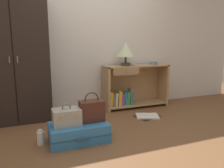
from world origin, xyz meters
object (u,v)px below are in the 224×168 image
at_px(suitcase_large, 79,132).
at_px(bookshelf, 132,87).
at_px(train_case, 67,117).
at_px(handbag, 92,111).
at_px(bowl, 154,63).
at_px(bottle, 41,138).
at_px(table_lamp, 126,51).
at_px(open_book_on_floor, 147,116).
at_px(wardrobe, 14,58).

bearing_deg(suitcase_large, bookshelf, 40.58).
distance_m(train_case, handbag, 0.31).
relative_size(bowl, bottle, 0.77).
distance_m(table_lamp, open_book_on_floor, 1.17).
distance_m(handbag, open_book_on_floor, 1.17).
xyz_separation_m(suitcase_large, bottle, (-0.43, 0.06, -0.02)).
xyz_separation_m(table_lamp, open_book_on_floor, (0.13, -0.56, -1.02)).
bearing_deg(bowl, train_case, -150.18).
xyz_separation_m(table_lamp, handbag, (-0.90, -0.99, -0.69)).
xyz_separation_m(bottle, open_book_on_floor, (1.65, 0.40, -0.07)).
relative_size(wardrobe, bookshelf, 1.57).
distance_m(table_lamp, bottle, 2.03).
bearing_deg(open_book_on_floor, wardrobe, 164.09).
xyz_separation_m(suitcase_large, open_book_on_floor, (1.21, 0.46, -0.10)).
bearing_deg(bottle, suitcase_large, -7.72).
xyz_separation_m(wardrobe, suitcase_large, (0.69, -1.00, -0.83)).
xyz_separation_m(table_lamp, bowl, (0.58, 0.01, -0.24)).
bearing_deg(table_lamp, train_case, -140.14).
distance_m(bookshelf, bowl, 0.59).
bearing_deg(train_case, table_lamp, 39.86).
bearing_deg(open_book_on_floor, train_case, -161.46).
bearing_deg(open_book_on_floor, suitcase_large, -159.13).
bearing_deg(bookshelf, table_lamp, -166.75).
bearing_deg(handbag, table_lamp, 47.57).
height_order(wardrobe, suitcase_large, wardrobe).
xyz_separation_m(train_case, open_book_on_floor, (1.35, 0.45, -0.30)).
distance_m(suitcase_large, handbag, 0.30).
xyz_separation_m(suitcase_large, train_case, (-0.13, 0.01, 0.20)).
distance_m(bowl, handbag, 1.84).
relative_size(wardrobe, table_lamp, 4.70).
bearing_deg(table_lamp, bookshelf, 13.25).
relative_size(wardrobe, bowl, 13.56).
relative_size(bookshelf, bottle, 6.67).
bearing_deg(train_case, handbag, 4.56).
height_order(table_lamp, suitcase_large, table_lamp).
xyz_separation_m(wardrobe, bowl, (2.35, 0.03, -0.14)).
relative_size(train_case, bottle, 1.77).
height_order(bookshelf, suitcase_large, bookshelf).
relative_size(bowl, handbag, 0.38).
distance_m(wardrobe, table_lamp, 1.77).
xyz_separation_m(table_lamp, train_case, (-1.21, -1.01, -0.72)).
xyz_separation_m(wardrobe, train_case, (0.56, -0.99, -0.63)).
relative_size(suitcase_large, open_book_on_floor, 1.61).
height_order(table_lamp, open_book_on_floor, table_lamp).
height_order(table_lamp, bottle, table_lamp).
bearing_deg(bookshelf, train_case, -142.58).
relative_size(table_lamp, bowl, 2.89).
xyz_separation_m(bowl, open_book_on_floor, (-0.44, -0.57, -0.79)).
bearing_deg(wardrobe, bookshelf, 1.67).
bearing_deg(open_book_on_floor, bottle, -166.24).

